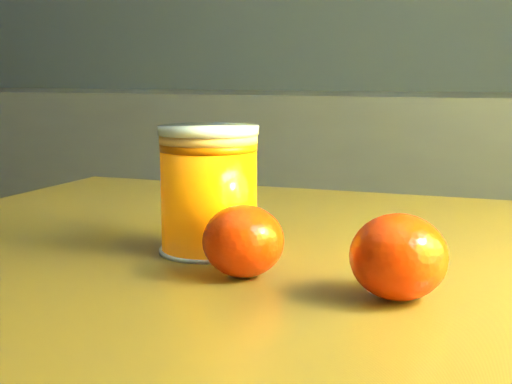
% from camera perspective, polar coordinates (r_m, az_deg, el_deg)
% --- Properties ---
extents(kitchen_counter, '(3.15, 0.60, 0.90)m').
position_cam_1_polar(kitchen_counter, '(2.36, -3.66, -3.02)').
color(kitchen_counter, '#4B4B50').
rests_on(kitchen_counter, ground).
extents(juice_glass, '(0.09, 0.09, 0.11)m').
position_cam_1_polar(juice_glass, '(0.62, -3.78, 0.14)').
color(juice_glass, orange).
rests_on(juice_glass, table).
extents(orange_front, '(0.07, 0.07, 0.06)m').
position_cam_1_polar(orange_front, '(0.55, -1.03, -3.95)').
color(orange_front, red).
rests_on(orange_front, table).
extents(orange_back, '(0.09, 0.09, 0.06)m').
position_cam_1_polar(orange_back, '(0.50, 11.33, -5.11)').
color(orange_back, red).
rests_on(orange_back, table).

